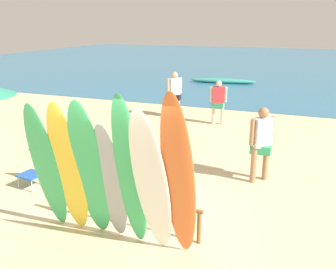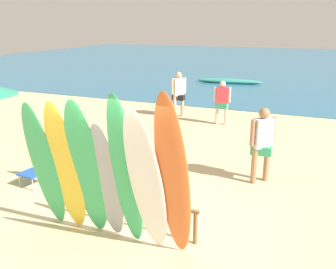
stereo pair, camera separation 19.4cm
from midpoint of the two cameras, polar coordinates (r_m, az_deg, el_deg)
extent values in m
plane|color=#D3BC8C|center=(19.49, 12.45, 6.54)|extent=(60.00, 60.00, 0.00)
cube|color=teal|center=(34.86, 16.53, 10.82)|extent=(60.00, 40.00, 0.02)
cylinder|color=brown|center=(7.19, -16.87, -9.88)|extent=(0.07, 0.07, 0.58)
cylinder|color=brown|center=(6.09, 3.97, -14.39)|extent=(0.07, 0.07, 0.58)
cylinder|color=brown|center=(6.39, -7.52, -9.86)|extent=(2.76, 0.06, 0.06)
ellipsoid|color=#38B266|center=(6.40, -19.44, -5.02)|extent=(0.59, 0.59, 2.32)
ellipsoid|color=yellow|center=(6.14, -16.32, -5.40)|extent=(0.57, 0.58, 2.38)
ellipsoid|color=#38B266|center=(5.90, -13.11, -5.71)|extent=(0.60, 0.64, 2.45)
ellipsoid|color=#999EA3|center=(5.85, -9.99, -7.61)|extent=(0.51, 0.55, 2.09)
ellipsoid|color=#38B266|center=(5.50, -7.00, -6.27)|extent=(0.49, 0.64, 2.59)
ellipsoid|color=white|center=(5.29, -3.70, -7.97)|extent=(0.62, 0.83, 2.46)
ellipsoid|color=orange|center=(5.09, 0.63, -7.43)|extent=(0.48, 0.84, 2.71)
cylinder|color=#9E704C|center=(8.57, 14.50, -4.28)|extent=(0.13, 0.13, 0.84)
cylinder|color=#9E704C|center=(8.36, 12.66, -4.69)|extent=(0.13, 0.13, 0.84)
cube|color=#33A36B|center=(8.34, 13.76, -2.24)|extent=(0.45, 0.28, 0.20)
cube|color=silver|center=(8.22, 13.95, 0.35)|extent=(0.46, 0.47, 0.65)
sphere|color=#9E704C|center=(8.11, 14.18, 3.36)|extent=(0.24, 0.24, 0.24)
cylinder|color=#9E704C|center=(8.39, 15.44, 0.82)|extent=(0.10, 0.10, 0.58)
cylinder|color=#9E704C|center=(8.05, 12.44, 0.35)|extent=(0.10, 0.10, 0.58)
cylinder|color=tan|center=(13.98, 1.22, 4.57)|extent=(0.13, 0.13, 0.84)
cylinder|color=tan|center=(13.80, 0.01, 4.41)|extent=(0.13, 0.13, 0.84)
cube|color=black|center=(13.81, 0.62, 5.91)|extent=(0.45, 0.28, 0.20)
cube|color=silver|center=(13.74, 0.63, 7.52)|extent=(0.44, 0.48, 0.65)
sphere|color=tan|center=(13.67, 0.63, 9.35)|extent=(0.24, 0.24, 0.24)
cylinder|color=tan|center=(13.88, 1.60, 7.76)|extent=(0.10, 0.10, 0.58)
cylinder|color=tan|center=(13.59, -0.36, 7.56)|extent=(0.10, 0.10, 0.58)
cylinder|color=beige|center=(12.98, 6.72, 3.28)|extent=(0.11, 0.11, 0.75)
cylinder|color=beige|center=(12.98, 8.10, 3.23)|extent=(0.11, 0.11, 0.75)
cube|color=#33A36B|center=(12.91, 7.46, 4.62)|extent=(0.41, 0.25, 0.18)
cube|color=#DB333D|center=(12.84, 7.52, 6.17)|extent=(0.43, 0.29, 0.59)
sphere|color=beige|center=(12.77, 7.59, 7.94)|extent=(0.21, 0.21, 0.21)
cylinder|color=beige|center=(12.83, 6.41, 6.35)|extent=(0.09, 0.09, 0.52)
cylinder|color=beige|center=(12.83, 8.65, 6.27)|extent=(0.09, 0.09, 0.52)
cylinder|color=#B7B7BC|center=(9.26, -17.90, -4.78)|extent=(0.02, 0.02, 0.28)
cylinder|color=#B7B7BC|center=(9.09, -15.50, -4.98)|extent=(0.02, 0.02, 0.28)
cylinder|color=#B7B7BC|center=(9.58, -16.94, -3.96)|extent=(0.02, 0.02, 0.28)
cylinder|color=#B7B7BC|center=(9.41, -14.61, -4.13)|extent=(0.02, 0.02, 0.28)
cube|color=silver|center=(9.28, -16.32, -3.57)|extent=(0.59, 0.55, 0.03)
cube|color=silver|center=(9.48, -15.64, -1.36)|extent=(0.54, 0.36, 0.51)
cylinder|color=#B7B7BC|center=(8.64, -23.13, -6.97)|extent=(0.02, 0.02, 0.28)
cylinder|color=#B7B7BC|center=(8.34, -21.27, -7.63)|extent=(0.02, 0.02, 0.28)
cylinder|color=#B7B7BC|center=(8.86, -21.27, -6.16)|extent=(0.02, 0.02, 0.28)
cylinder|color=#B7B7BC|center=(8.56, -19.38, -6.76)|extent=(0.02, 0.02, 0.28)
cube|color=blue|center=(8.54, -21.38, -5.92)|extent=(0.55, 0.51, 0.03)
cube|color=blue|center=(8.67, -19.75, -3.61)|extent=(0.53, 0.37, 0.48)
cylinder|color=#B7B7BC|center=(10.46, -18.57, -2.32)|extent=(0.02, 0.02, 0.28)
cylinder|color=#B7B7BC|center=(10.24, -16.61, -2.55)|extent=(0.02, 0.02, 0.28)
cylinder|color=#B7B7BC|center=(10.76, -17.47, -1.68)|extent=(0.02, 0.02, 0.28)
cylinder|color=#B7B7BC|center=(10.54, -15.54, -1.89)|extent=(0.02, 0.02, 0.28)
cube|color=silver|center=(10.45, -17.12, -1.30)|extent=(0.54, 0.50, 0.03)
cube|color=silver|center=(10.66, -16.23, 0.59)|extent=(0.53, 0.34, 0.50)
ellipsoid|color=teal|center=(22.12, 8.42, 8.36)|extent=(3.94, 1.06, 0.31)
camera|label=1|loc=(0.10, -90.70, -0.22)|focal=38.70mm
camera|label=2|loc=(0.10, 89.30, 0.22)|focal=38.70mm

